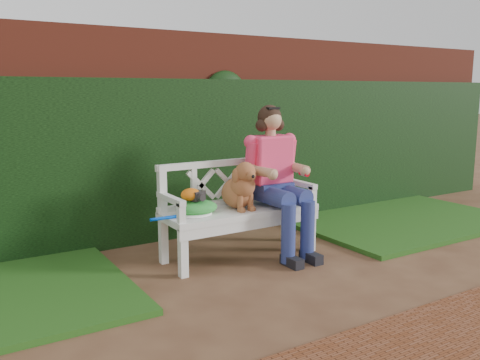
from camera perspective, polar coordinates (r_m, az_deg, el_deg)
ground at (r=4.36m, az=4.51°, el=-11.24°), size 60.00×60.00×0.00m
brick_wall at (r=5.73m, az=-6.66°, el=5.15°), size 10.00×0.30×2.20m
ivy_hedge at (r=5.56m, az=-5.65°, el=2.43°), size 10.00×0.18×1.70m
grass_right at (r=6.56m, az=16.94°, el=-4.14°), size 2.60×2.00×0.05m
garden_bench at (r=4.88m, az=0.00°, el=-5.91°), size 1.59×0.62×0.48m
seated_woman at (r=4.95m, az=3.73°, el=0.01°), size 0.84×0.97×1.44m
dog at (r=4.75m, az=-0.11°, el=-0.50°), size 0.42×0.49×0.46m
tennis_racket at (r=4.54m, az=-5.42°, el=-3.84°), size 0.62×0.28×0.03m
green_bag at (r=4.58m, az=-4.87°, el=-3.06°), size 0.45×0.40×0.13m
camera_item at (r=4.55m, az=-4.84°, el=-1.77°), size 0.15×0.13×0.08m
baseball_glove at (r=4.53m, az=-5.57°, el=-1.63°), size 0.21×0.18×0.11m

